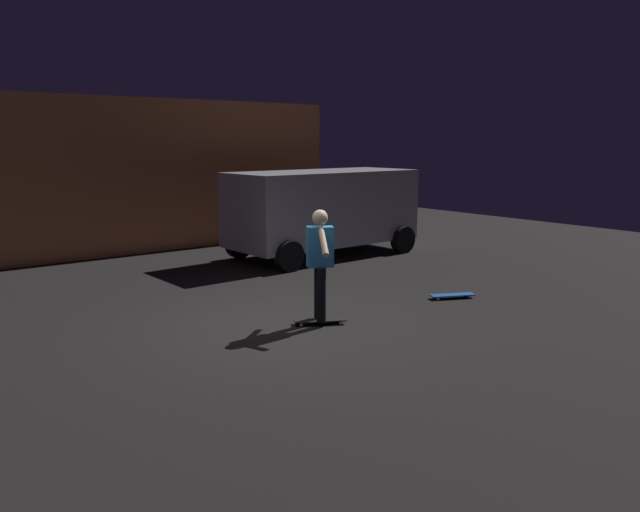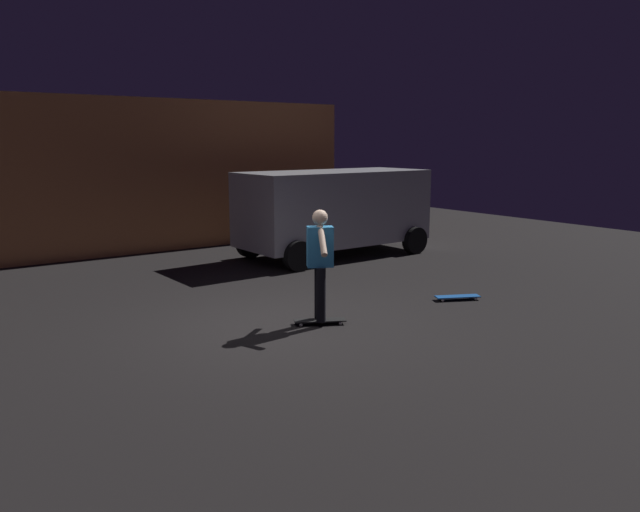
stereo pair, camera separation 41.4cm
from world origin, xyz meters
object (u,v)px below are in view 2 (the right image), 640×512
object	(u,v)px
skateboard_spare	(458,297)
skater	(320,257)
parked_van	(334,208)
skateboard_ridden	(320,321)

from	to	relation	value
skateboard_spare	skater	distance (m)	2.97
parked_van	skater	size ratio (longest dim) A/B	2.79
skater	parked_van	bearing A→B (deg)	51.11
skater	skateboard_ridden	bearing A→B (deg)	0.00
skateboard_spare	skater	size ratio (longest dim) A/B	0.47
parked_van	skateboard_spare	bearing A→B (deg)	-99.74
parked_van	skater	bearing A→B (deg)	-128.89
skateboard_ridden	skateboard_spare	size ratio (longest dim) A/B	0.99
skateboard_spare	skater	xyz separation A→B (m)	(-2.80, 0.21, 0.98)
parked_van	skateboard_spare	distance (m)	4.87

